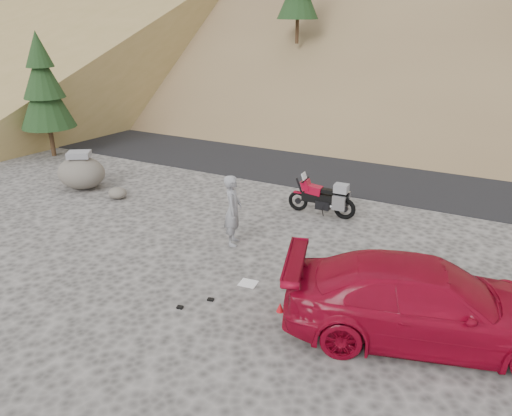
{
  "coord_description": "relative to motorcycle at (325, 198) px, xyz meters",
  "views": [
    {
      "loc": [
        6.07,
        -9.73,
        5.91
      ],
      "look_at": [
        0.5,
        1.0,
        1.0
      ],
      "focal_mm": 35.0,
      "sensor_mm": 36.0,
      "label": 1
    }
  ],
  "objects": [
    {
      "name": "ground",
      "position": [
        -1.46,
        -3.64,
        -0.54
      ],
      "size": [
        140.0,
        140.0,
        0.0
      ],
      "primitive_type": "plane",
      "color": "#3F3C3A",
      "rests_on": "ground"
    },
    {
      "name": "road",
      "position": [
        -1.46,
        5.36,
        -0.54
      ],
      "size": [
        120.0,
        7.0,
        0.05
      ],
      "primitive_type": "cube",
      "color": "black",
      "rests_on": "ground"
    },
    {
      "name": "conifer_verge",
      "position": [
        -12.46,
        0.86,
        2.35
      ],
      "size": [
        2.2,
        2.2,
        5.04
      ],
      "color": "#342112",
      "rests_on": "ground"
    },
    {
      "name": "motorcycle",
      "position": [
        0.0,
        0.0,
        0.0
      ],
      "size": [
        2.13,
        0.64,
        1.27
      ],
      "rotation": [
        0.0,
        0.0,
        0.03
      ],
      "color": "black",
      "rests_on": "ground"
    },
    {
      "name": "man",
      "position": [
        -1.47,
        -2.96,
        -0.54
      ],
      "size": [
        0.68,
        0.81,
        1.91
      ],
      "primitive_type": "imported",
      "rotation": [
        0.0,
        0.0,
        1.94
      ],
      "color": "gray",
      "rests_on": "ground"
    },
    {
      "name": "red_car",
      "position": [
        3.75,
        -4.83,
        -0.54
      ],
      "size": [
        5.69,
        3.59,
        1.54
      ],
      "primitive_type": "imported",
      "rotation": [
        0.0,
        0.0,
        1.86
      ],
      "color": "maroon",
      "rests_on": "ground"
    },
    {
      "name": "boulder",
      "position": [
        -8.32,
        -1.57,
        0.02
      ],
      "size": [
        2.08,
        1.93,
        1.28
      ],
      "rotation": [
        0.0,
        0.0,
        0.34
      ],
      "color": "#56524A",
      "rests_on": "ground"
    },
    {
      "name": "small_rock",
      "position": [
        -6.54,
        -1.81,
        -0.36
      ],
      "size": [
        0.66,
        0.6,
        0.37
      ],
      "rotation": [
        0.0,
        0.0,
        0.08
      ],
      "color": "#56524A",
      "rests_on": "ground"
    },
    {
      "name": "gear_white_cloth",
      "position": [
        -0.12,
        -4.63,
        -0.54
      ],
      "size": [
        0.44,
        0.4,
        0.01
      ],
      "primitive_type": "cube",
      "rotation": [
        0.0,
        0.0,
        0.11
      ],
      "color": "white",
      "rests_on": "ground"
    },
    {
      "name": "gear_bottle",
      "position": [
        2.09,
        -4.9,
        -0.43
      ],
      "size": [
        0.1,
        0.1,
        0.23
      ],
      "primitive_type": "cylinder",
      "rotation": [
        0.0,
        0.0,
        0.21
      ],
      "color": "navy",
      "rests_on": "ground"
    },
    {
      "name": "gear_funnel",
      "position": [
        1.0,
        -5.31,
        -0.44
      ],
      "size": [
        0.18,
        0.18,
        0.2
      ],
      "primitive_type": "cone",
      "rotation": [
        0.0,
        0.0,
        -0.17
      ],
      "color": "red",
      "rests_on": "ground"
    },
    {
      "name": "gear_glove_a",
      "position": [
        -0.52,
        -5.62,
        -0.52
      ],
      "size": [
        0.15,
        0.12,
        0.04
      ],
      "primitive_type": "cube",
      "rotation": [
        0.0,
        0.0,
        0.2
      ],
      "color": "black",
      "rests_on": "ground"
    },
    {
      "name": "gear_glove_b",
      "position": [
        -0.93,
        -6.18,
        -0.52
      ],
      "size": [
        0.14,
        0.12,
        0.04
      ],
      "primitive_type": "cube",
      "rotation": [
        0.0,
        0.0,
        0.18
      ],
      "color": "black",
      "rests_on": "ground"
    }
  ]
}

